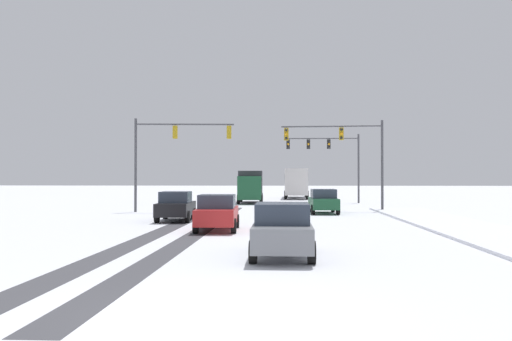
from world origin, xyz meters
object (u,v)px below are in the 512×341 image
(traffic_signal_near_right, at_px, (346,146))
(car_dark_green_lead, at_px, (323,201))
(car_grey_fourth, at_px, (282,230))
(car_black_second, at_px, (176,206))
(traffic_signal_far_right, at_px, (328,152))
(car_red_third, at_px, (217,212))
(traffic_signal_near_left, at_px, (170,145))
(box_truck_delivery, at_px, (251,186))
(bus_oncoming, at_px, (296,181))

(traffic_signal_near_right, relative_size, car_dark_green_lead, 1.76)
(car_grey_fourth, bearing_deg, car_black_second, 114.33)
(traffic_signal_far_right, distance_m, car_grey_fourth, 34.86)
(car_dark_green_lead, relative_size, car_red_third, 1.00)
(traffic_signal_near_left, xyz_separation_m, traffic_signal_near_right, (12.35, 1.94, 0.02))
(traffic_signal_near_left, height_order, box_truck_delivery, traffic_signal_near_left)
(traffic_signal_near_left, relative_size, box_truck_delivery, 0.92)
(traffic_signal_near_right, relative_size, car_grey_fourth, 1.78)
(car_dark_green_lead, distance_m, car_red_third, 13.09)
(car_grey_fourth, bearing_deg, box_truck_delivery, 95.18)
(car_red_third, xyz_separation_m, car_grey_fourth, (2.94, -7.82, 0.00))
(car_grey_fourth, bearing_deg, bus_oncoming, 88.13)
(car_dark_green_lead, bearing_deg, traffic_signal_near_right, 57.47)
(traffic_signal_near_right, bearing_deg, traffic_signal_far_right, 91.27)
(car_black_second, relative_size, bus_oncoming, 0.38)
(traffic_signal_far_right, bearing_deg, bus_oncoming, 103.27)
(bus_oncoming, bearing_deg, car_black_second, -102.61)
(traffic_signal_far_right, bearing_deg, traffic_signal_near_left, -131.27)
(traffic_signal_near_right, bearing_deg, car_red_third, -116.91)
(traffic_signal_near_left, bearing_deg, traffic_signal_near_right, 8.91)
(traffic_signal_near_left, distance_m, traffic_signal_far_right, 18.33)
(traffic_signal_far_right, bearing_deg, box_truck_delivery, -178.46)
(traffic_signal_far_right, bearing_deg, car_black_second, -115.43)
(car_black_second, distance_m, bus_oncoming, 33.87)
(car_grey_fourth, bearing_deg, traffic_signal_far_right, 82.93)
(box_truck_delivery, bearing_deg, traffic_signal_far_right, 1.54)
(traffic_signal_far_right, xyz_separation_m, car_red_third, (-7.20, -26.55, -4.01))
(traffic_signal_near_right, height_order, car_black_second, traffic_signal_near_right)
(traffic_signal_near_right, relative_size, box_truck_delivery, 0.98)
(car_grey_fourth, bearing_deg, traffic_signal_near_left, 110.83)
(traffic_signal_near_left, bearing_deg, bus_oncoming, 69.87)
(box_truck_delivery, bearing_deg, car_black_second, -97.51)
(car_dark_green_lead, height_order, box_truck_delivery, box_truck_delivery)
(box_truck_delivery, bearing_deg, bus_oncoming, 68.84)
(car_grey_fourth, height_order, box_truck_delivery, box_truck_delivery)
(traffic_signal_far_right, relative_size, car_black_second, 1.69)
(car_red_third, bearing_deg, traffic_signal_near_left, 110.94)
(traffic_signal_near_left, relative_size, traffic_signal_near_right, 0.95)
(box_truck_delivery, bearing_deg, traffic_signal_near_left, -109.21)
(traffic_signal_near_left, height_order, car_red_third, traffic_signal_near_left)
(car_dark_green_lead, height_order, bus_oncoming, bus_oncoming)
(traffic_signal_near_right, relative_size, car_black_second, 1.75)
(traffic_signal_near_left, relative_size, traffic_signal_far_right, 0.98)
(traffic_signal_near_right, distance_m, bus_oncoming, 23.88)
(car_dark_green_lead, relative_size, box_truck_delivery, 0.56)
(car_dark_green_lead, xyz_separation_m, box_truck_delivery, (-5.78, 14.54, 0.82))
(traffic_signal_far_right, height_order, car_black_second, traffic_signal_far_right)
(bus_oncoming, bearing_deg, box_truck_delivery, -111.16)
(traffic_signal_far_right, xyz_separation_m, bus_oncoming, (-2.76, 11.69, -2.83))
(car_black_second, bearing_deg, traffic_signal_near_right, 42.39)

